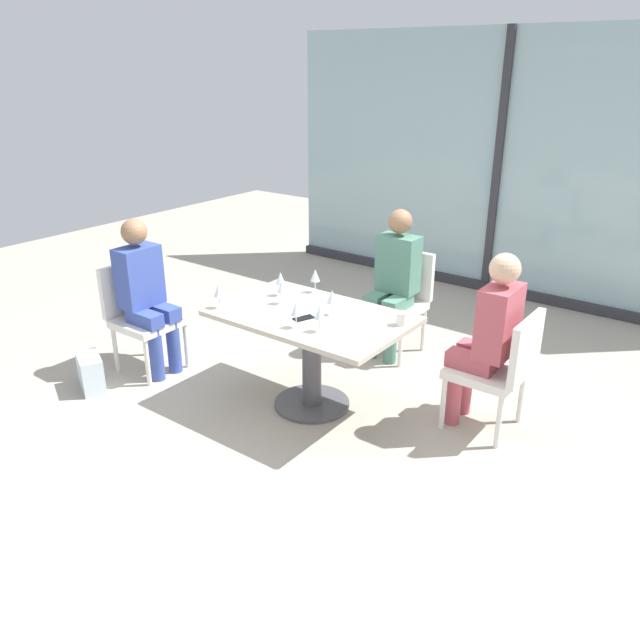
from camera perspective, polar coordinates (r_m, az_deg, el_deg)
ground_plane at (r=4.71m, az=-0.74°, el=-7.69°), size 12.00×12.00×0.00m
window_wall_backdrop at (r=6.99m, az=15.78°, el=12.10°), size 5.00×0.10×2.70m
dining_table_main at (r=4.46m, az=-0.77°, el=-1.57°), size 1.36×0.86×0.73m
chair_side_end at (r=5.29m, az=-16.09°, el=0.80°), size 0.50×0.46×0.87m
chair_far_right at (r=4.35m, az=16.11°, el=-3.97°), size 0.50×0.46×0.87m
chair_near_window at (r=5.45m, az=7.22°, el=2.17°), size 0.46×0.51×0.87m
person_side_end at (r=5.13m, az=-15.58°, el=2.65°), size 0.39×0.34×1.26m
person_far_right at (r=4.30m, az=15.05°, el=-1.17°), size 0.39×0.34×1.26m
person_near_window at (r=5.29m, az=6.73°, el=3.91°), size 0.34×0.39×1.26m
wine_glass_0 at (r=4.77m, az=-0.44°, el=4.04°), size 0.07×0.07×0.18m
wine_glass_1 at (r=4.54m, az=-3.47°, el=3.04°), size 0.07×0.07×0.18m
wine_glass_2 at (r=4.51m, az=-9.17°, el=2.66°), size 0.07×0.07×0.18m
wine_glass_3 at (r=4.71m, az=-3.61°, el=3.75°), size 0.07×0.07×0.18m
wine_glass_4 at (r=4.12m, az=-2.19°, el=0.99°), size 0.07×0.07×0.18m
wine_glass_5 at (r=4.33m, az=1.09°, el=2.08°), size 0.07×0.07×0.18m
wine_glass_6 at (r=4.06m, az=-0.01°, el=0.65°), size 0.07×0.07×0.18m
coffee_cup at (r=4.22m, az=7.41°, el=0.10°), size 0.08×0.08×0.09m
cell_phone_on_table at (r=4.31m, az=-1.49°, el=0.17°), size 0.12×0.16×0.01m
handbag_0 at (r=5.18m, az=-20.11°, el=-4.52°), size 0.34×0.27×0.28m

